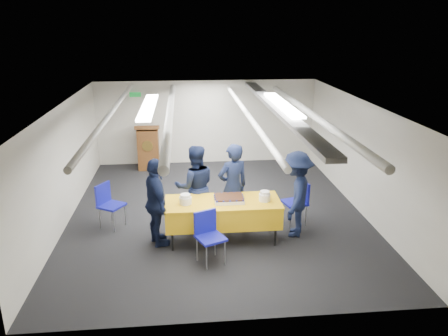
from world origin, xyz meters
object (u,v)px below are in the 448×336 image
Objects in this scene: sailor_a at (233,187)px; sailor_c at (156,203)px; chair_near at (208,232)px; podium at (148,147)px; chair_right at (299,198)px; serving_table at (223,212)px; sailor_b at (195,187)px; sheet_cake at (229,199)px; sailor_d at (296,194)px; chair_left at (108,201)px.

sailor_a reaches higher than sailor_c.
chair_near is at bearing 43.74° from sailor_a.
chair_right is (3.15, -3.69, -0.08)m from podium.
serving_table is 0.85m from sailor_b.
sailor_d reaches higher than sheet_cake.
chair_right is at bearing -96.17° from sailor_c.
podium is at bearing 130.50° from chair_right.
chair_near is 1.12m from sailor_c.
sailor_a is (-1.31, -0.09, 0.32)m from chair_right.
sheet_cake is at bearing -106.91° from sailor_c.
sailor_a reaches higher than chair_right.
sailor_d is at bearing 4.93° from sheet_cake.
serving_table is at bearing -63.54° from sailor_d.
serving_table is at bearing -106.94° from sailor_c.
sailor_d is (1.83, -0.54, -0.01)m from sailor_b.
sheet_cake is 0.31× the size of sailor_a.
chair_left is 0.54× the size of sailor_d.
chair_left is 2.43m from sailor_a.
sailor_d is at bearing -111.93° from chair_right.
podium is 3.79m from sailor_b.
chair_left is (-2.26, 0.78, -0.28)m from sheet_cake.
sailor_c is (-1.28, -0.04, -0.01)m from sheet_cake.
podium reaches higher than chair_right.
sailor_b reaches higher than chair_left.
chair_near is (-0.42, -0.69, -0.28)m from sheet_cake.
sailor_b is at bearing 177.54° from chair_right.
sheet_cake is 0.33× the size of sailor_b.
podium reaches higher than chair_left.
serving_table is at bearing 65.98° from chair_near.
sailor_a reaches higher than chair_left.
sailor_c is 0.99× the size of sailor_d.
podium is at bearing -12.87° from sailor_c.
sailor_d is at bearing -54.40° from podium.
sheet_cake is at bearing 2.08° from serving_table.
podium is 4.32m from sailor_c.
chair_right is 2.04m from sailor_b.
chair_right is 0.56m from sailor_d.
sailor_c reaches higher than chair_right.
sheet_cake is at bearing -158.52° from chair_right.
chair_right is 3.70m from chair_left.
sailor_a is at bearing 63.62° from serving_table.
sheet_cake is at bearing -67.98° from podium.
serving_table is 1.28× the size of sailor_c.
podium is 3.52m from chair_left.
sailor_d is (1.66, 0.80, 0.28)m from chair_near.
chair_left is 0.54× the size of sailor_c.
chair_right is 0.51× the size of sailor_a.
chair_near is at bearing -42.66° from sailor_d.
chair_near and chair_right have the same top height.
sheet_cake is 4.60m from podium.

